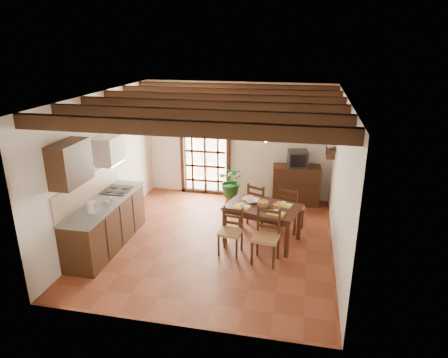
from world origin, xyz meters
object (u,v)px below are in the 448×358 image
(chair_near_left, at_px, (231,240))
(pendant_lamp, at_px, (266,136))
(kitchen_counter, at_px, (106,223))
(crt_tv, at_px, (298,159))
(sideboard, at_px, (296,185))
(chair_near_right, at_px, (266,246))
(dining_table, at_px, (263,210))
(chair_far_right, at_px, (290,216))
(chair_far_left, at_px, (259,211))
(potted_plant, at_px, (232,181))

(chair_near_left, xyz_separation_m, pendant_lamp, (0.51, 0.69, 1.81))
(kitchen_counter, bearing_deg, crt_tv, 39.51)
(sideboard, height_order, pendant_lamp, pendant_lamp)
(chair_near_right, distance_m, sideboard, 2.83)
(dining_table, distance_m, chair_far_right, 0.85)
(chair_far_left, relative_size, pendant_lamp, 1.08)
(chair_far_left, bearing_deg, dining_table, 126.22)
(chair_far_right, bearing_deg, chair_near_right, 98.64)
(potted_plant, bearing_deg, pendant_lamp, -60.29)
(kitchen_counter, height_order, chair_far_left, kitchen_counter)
(sideboard, distance_m, potted_plant, 1.52)
(chair_near_left, bearing_deg, chair_near_right, -7.47)
(chair_near_left, height_order, crt_tv, crt_tv)
(chair_far_left, relative_size, crt_tv, 1.83)
(pendant_lamp, bearing_deg, kitchen_counter, -162.67)
(chair_far_right, bearing_deg, dining_table, 72.69)
(kitchen_counter, distance_m, pendant_lamp, 3.39)
(potted_plant, bearing_deg, chair_far_right, -38.27)
(kitchen_counter, height_order, pendant_lamp, pendant_lamp)
(chair_near_left, xyz_separation_m, sideboard, (1.07, 2.62, 0.19))
(chair_far_right, bearing_deg, chair_near_left, 72.58)
(sideboard, bearing_deg, potted_plant, -172.45)
(sideboard, bearing_deg, chair_near_right, -103.27)
(chair_far_left, bearing_deg, kitchen_counter, 54.70)
(dining_table, xyz_separation_m, potted_plant, (-0.92, 1.71, -0.08))
(chair_near_right, xyz_separation_m, potted_plant, (-1.07, 2.47, 0.27))
(chair_far_left, distance_m, pendant_lamp, 1.92)
(chair_far_left, relative_size, potted_plant, 0.46)
(dining_table, bearing_deg, chair_far_left, 116.22)
(chair_near_right, bearing_deg, potted_plant, 121.21)
(chair_near_left, distance_m, chair_far_right, 1.55)
(chair_near_left, distance_m, crt_tv, 2.95)
(dining_table, bearing_deg, sideboard, 89.31)
(crt_tv, distance_m, pendant_lamp, 2.23)
(dining_table, relative_size, chair_near_right, 1.59)
(chair_far_left, height_order, crt_tv, crt_tv)
(dining_table, relative_size, pendant_lamp, 1.82)
(chair_near_right, xyz_separation_m, sideboard, (0.42, 2.79, 0.16))
(sideboard, relative_size, potted_plant, 0.55)
(chair_near_left, bearing_deg, sideboard, 74.94)
(chair_near_left, bearing_deg, crt_tv, 74.89)
(chair_far_left, xyz_separation_m, sideboard, (0.72, 1.27, 0.18))
(dining_table, height_order, chair_far_right, chair_far_right)
(chair_far_right, relative_size, pendant_lamp, 1.14)
(kitchen_counter, distance_m, chair_far_left, 3.12)
(pendant_lamp, bearing_deg, chair_far_right, 43.90)
(chair_near_right, xyz_separation_m, chair_far_right, (0.36, 1.35, -0.00))
(chair_far_right, distance_m, sideboard, 1.46)
(chair_near_right, height_order, chair_far_left, chair_near_right)
(kitchen_counter, xyz_separation_m, sideboard, (3.42, 2.83, -0.01))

